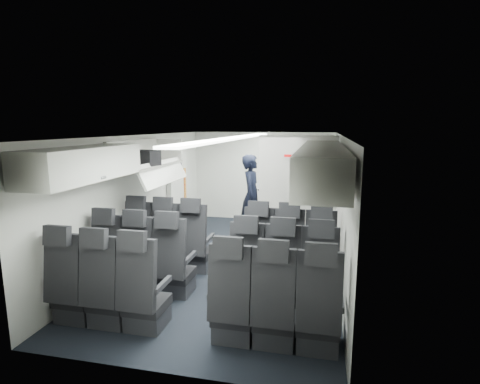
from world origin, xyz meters
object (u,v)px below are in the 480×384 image
at_px(carry_on_bag, 146,158).
at_px(flight_attendant, 252,196).
at_px(galley_unit, 301,185).
at_px(seat_row_front, 227,249).
at_px(boarding_door, 178,189).
at_px(seat_row_mid, 211,271).
at_px(seat_row_rear, 187,301).

bearing_deg(carry_on_bag, flight_attendant, 68.62).
relative_size(galley_unit, flight_attendant, 1.10).
distance_m(seat_row_front, boarding_door, 2.71).
bearing_deg(carry_on_bag, seat_row_mid, -23.11).
bearing_deg(flight_attendant, carry_on_bag, 144.94).
distance_m(seat_row_front, seat_row_rear, 1.80).
relative_size(seat_row_front, boarding_door, 1.79).
xyz_separation_m(boarding_door, carry_on_bag, (0.28, -2.00, 0.84)).
height_order(galley_unit, carry_on_bag, carry_on_bag).
xyz_separation_m(seat_row_rear, carry_on_bag, (-1.36, 1.89, 1.40)).
distance_m(seat_row_rear, carry_on_bag, 2.71).
xyz_separation_m(seat_row_front, boarding_door, (-1.64, 2.09, 0.55)).
xyz_separation_m(flight_attendant, carry_on_bag, (-1.36, -2.00, 0.94)).
relative_size(seat_row_front, seat_row_mid, 1.00).
xyz_separation_m(seat_row_front, carry_on_bag, (-1.36, 0.09, 1.40)).
relative_size(seat_row_mid, boarding_door, 1.79).
height_order(seat_row_mid, galley_unit, galley_unit).
xyz_separation_m(boarding_door, flight_attendant, (1.64, -0.00, -0.09)).
bearing_deg(seat_row_front, seat_row_mid, -90.00).
xyz_separation_m(seat_row_rear, flight_attendant, (-0.00, 3.88, 0.46)).
distance_m(galley_unit, carry_on_bag, 4.01).
xyz_separation_m(seat_row_front, seat_row_mid, (0.00, -0.90, 0.00)).
relative_size(seat_row_mid, galley_unit, 1.75).
bearing_deg(galley_unit, seat_row_mid, -102.88).
relative_size(seat_row_mid, seat_row_rear, 1.00).
relative_size(seat_row_mid, carry_on_bag, 8.20).
relative_size(seat_row_rear, flight_attendant, 1.93).
relative_size(seat_row_front, flight_attendant, 1.93).
bearing_deg(galley_unit, carry_on_bag, -126.11).
height_order(seat_row_front, boarding_door, boarding_door).
bearing_deg(carry_on_bag, seat_row_front, 9.21).
bearing_deg(carry_on_bag, galley_unit, 66.73).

